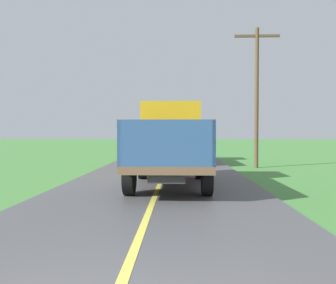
{
  "coord_description": "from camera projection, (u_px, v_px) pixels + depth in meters",
  "views": [
    {
      "loc": [
        0.64,
        -2.35,
        1.76
      ],
      "look_at": [
        0.19,
        11.74,
        1.4
      ],
      "focal_mm": 36.54,
      "sensor_mm": 36.0,
      "label": 1
    }
  ],
  "objects": [
    {
      "name": "banana_truck_near",
      "position": [
        171.0,
        142.0,
        11.7
      ],
      "size": [
        2.38,
        5.82,
        2.8
      ],
      "color": "#2D2D30",
      "rests_on": "road_surface"
    },
    {
      "name": "banana_truck_far",
      "position": [
        176.0,
        138.0,
        20.84
      ],
      "size": [
        2.38,
        5.82,
        2.8
      ],
      "color": "#2D2D30",
      "rests_on": "road_surface"
    },
    {
      "name": "utility_pole_roadside",
      "position": [
        257.0,
        92.0,
        17.33
      ],
      "size": [
        2.27,
        0.2,
        7.09
      ],
      "color": "brown",
      "rests_on": "ground"
    }
  ]
}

